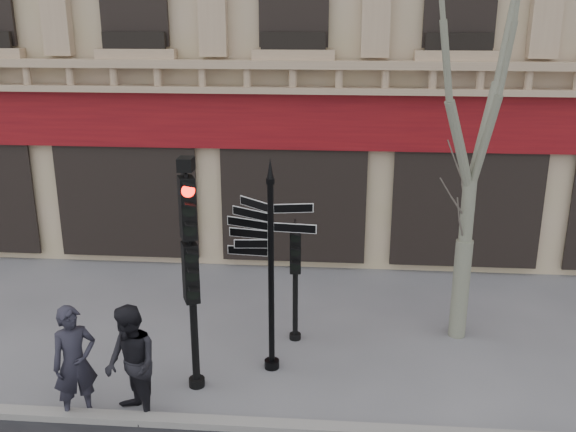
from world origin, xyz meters
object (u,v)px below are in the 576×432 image
at_px(pedestrian_a, 75,363).
at_px(pedestrian_b, 131,365).
at_px(fingerpost, 271,232).
at_px(traffic_signal_main, 190,248).
at_px(plane_tree, 482,54).
at_px(traffic_signal_secondary, 295,262).

distance_m(pedestrian_a, pedestrian_b, 0.87).
relative_size(fingerpost, pedestrian_a, 2.04).
height_order(traffic_signal_main, pedestrian_a, traffic_signal_main).
height_order(fingerpost, pedestrian_a, fingerpost).
relative_size(fingerpost, pedestrian_b, 2.02).
bearing_deg(pedestrian_a, plane_tree, -10.98).
relative_size(traffic_signal_secondary, pedestrian_a, 1.23).
bearing_deg(pedestrian_b, plane_tree, 80.42).
relative_size(fingerpost, traffic_signal_secondary, 1.66).
bearing_deg(traffic_signal_main, pedestrian_b, -151.01).
height_order(traffic_signal_secondary, pedestrian_b, traffic_signal_secondary).
xyz_separation_m(fingerpost, pedestrian_a, (-2.80, -1.63, -1.61)).
bearing_deg(pedestrian_b, traffic_signal_main, 102.58).
distance_m(fingerpost, traffic_signal_secondary, 1.46).
xyz_separation_m(traffic_signal_main, pedestrian_a, (-1.61, -0.96, -1.54)).
bearing_deg(traffic_signal_secondary, plane_tree, 2.25).
distance_m(fingerpost, traffic_signal_main, 1.36).
bearing_deg(pedestrian_a, traffic_signal_main, -6.65).
relative_size(plane_tree, pedestrian_b, 4.02).
xyz_separation_m(fingerpost, plane_tree, (3.42, 1.47, 2.74)).
distance_m(traffic_signal_main, traffic_signal_secondary, 2.46).
bearing_deg(pedestrian_b, fingerpost, 90.52).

